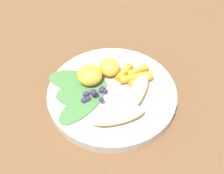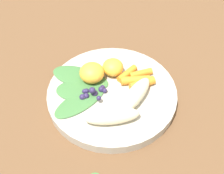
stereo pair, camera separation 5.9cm
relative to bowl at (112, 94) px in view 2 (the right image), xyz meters
name	(u,v)px [view 2 (the right image)]	position (x,y,z in m)	size (l,w,h in m)	color
ground_plane	(112,97)	(0.00, 0.00, -0.01)	(2.40, 2.40, 0.00)	brown
bowl	(112,94)	(0.00, 0.00, 0.00)	(0.29, 0.29, 0.02)	#B2AD9E
banana_peeled_left	(135,95)	(0.04, 0.03, 0.03)	(0.11, 0.03, 0.03)	beige
banana_peeled_right	(112,116)	(0.08, -0.03, 0.03)	(0.11, 0.03, 0.03)	beige
orange_segment_near	(92,73)	(-0.05, -0.03, 0.03)	(0.06, 0.06, 0.04)	#F4A833
orange_segment_far	(113,67)	(-0.05, 0.02, 0.03)	(0.05, 0.05, 0.04)	#F4A833
carrot_front	(142,84)	(0.02, 0.07, 0.02)	(0.02, 0.02, 0.06)	orange
carrot_mid_left	(135,79)	(0.00, 0.06, 0.02)	(0.02, 0.02, 0.06)	orange
carrot_mid_right	(141,73)	(-0.02, 0.08, 0.02)	(0.02, 0.02, 0.05)	orange
carrot_rear	(127,74)	(-0.03, 0.05, 0.02)	(0.02, 0.02, 0.06)	orange
blueberry_pile	(93,93)	(0.00, -0.04, 0.02)	(0.05, 0.06, 0.03)	#2D234C
kale_leaf_left	(80,77)	(-0.06, -0.05, 0.01)	(0.14, 0.06, 0.01)	#3D7038
kale_leaf_right	(77,90)	(-0.03, -0.07, 0.01)	(0.09, 0.06, 0.01)	#3D7038
kale_leaf_rear	(80,101)	(0.01, -0.07, 0.01)	(0.13, 0.05, 0.01)	#3D7038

